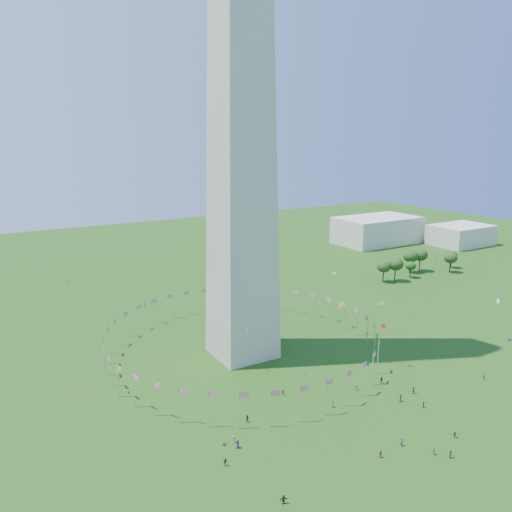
# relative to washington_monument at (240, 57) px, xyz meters

# --- Properties ---
(ground) EXTENTS (600.00, 600.00, 0.00)m
(ground) POSITION_rel_washington_monument_xyz_m (0.00, -50.00, -84.50)
(ground) COLOR #1A430F
(ground) RESTS_ON ground
(washington_monument) EXTENTS (16.80, 16.80, 169.00)m
(washington_monument) POSITION_rel_washington_monument_xyz_m (0.00, 0.00, 0.00)
(washington_monument) COLOR #BDB8A8
(washington_monument) RESTS_ON ground
(flag_ring) EXTENTS (80.24, 80.24, 9.00)m
(flag_ring) POSITION_rel_washington_monument_xyz_m (-0.00, 0.00, -80.00)
(flag_ring) COLOR silver
(flag_ring) RESTS_ON ground
(gov_building_east_a) EXTENTS (50.00, 30.00, 16.00)m
(gov_building_east_a) POSITION_rel_washington_monument_xyz_m (150.00, 100.00, -76.50)
(gov_building_east_a) COLOR beige
(gov_building_east_a) RESTS_ON ground
(gov_building_east_b) EXTENTS (35.00, 25.00, 12.00)m
(gov_building_east_b) POSITION_rel_washington_monument_xyz_m (190.00, 70.00, -78.50)
(gov_building_east_b) COLOR beige
(gov_building_east_b) RESTS_ON ground
(crowd) EXTENTS (77.60, 54.85, 1.95)m
(crowd) POSITION_rel_washington_monument_xyz_m (6.29, -45.11, -83.64)
(crowd) COLOR black
(crowd) RESTS_ON ground
(kites_aloft) EXTENTS (101.85, 62.99, 31.58)m
(kites_aloft) POSITION_rel_washington_monument_xyz_m (12.84, -24.46, -63.83)
(kites_aloft) COLOR white
(kites_aloft) RESTS_ON ground
(tree_line_east) EXTENTS (53.01, 16.05, 11.01)m
(tree_line_east) POSITION_rel_washington_monument_xyz_m (113.45, 35.67, -79.43)
(tree_line_east) COLOR #29541C
(tree_line_east) RESTS_ON ground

